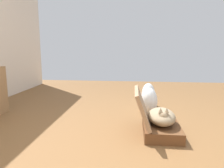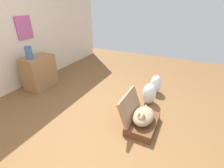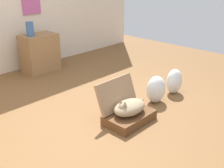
{
  "view_description": "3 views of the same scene",
  "coord_description": "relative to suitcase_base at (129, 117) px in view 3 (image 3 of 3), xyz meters",
  "views": [
    {
      "loc": [
        -1.75,
        -0.1,
        0.88
      ],
      "look_at": [
        0.22,
        0.11,
        0.54
      ],
      "focal_mm": 33.32,
      "sensor_mm": 36.0,
      "label": 1
    },
    {
      "loc": [
        -1.44,
        -0.79,
        1.57
      ],
      "look_at": [
        0.53,
        0.18,
        0.47
      ],
      "focal_mm": 26.18,
      "sensor_mm": 36.0,
      "label": 2
    },
    {
      "loc": [
        -1.8,
        -2.16,
        1.62
      ],
      "look_at": [
        0.33,
        -0.14,
        0.41
      ],
      "focal_mm": 44.17,
      "sensor_mm": 36.0,
      "label": 3
    }
  ],
  "objects": [
    {
      "name": "ground_plane",
      "position": [
        -0.35,
        0.39,
        -0.06
      ],
      "size": [
        7.68,
        7.68,
        0.0
      ],
      "primitive_type": "plane",
      "color": "brown",
      "rests_on": "ground"
    },
    {
      "name": "plastic_bag_white",
      "position": [
        0.64,
        0.09,
        0.13
      ],
      "size": [
        0.28,
        0.23,
        0.36
      ],
      "primitive_type": "ellipsoid",
      "color": "silver",
      "rests_on": "ground"
    },
    {
      "name": "cat",
      "position": [
        -0.01,
        0.0,
        0.14
      ],
      "size": [
        0.51,
        0.28,
        0.2
      ],
      "color": "#998466",
      "rests_on": "suitcase_base"
    },
    {
      "name": "suitcase_base",
      "position": [
        0.0,
        0.0,
        0.0
      ],
      "size": [
        0.57,
        0.37,
        0.11
      ],
      "primitive_type": "cube",
      "color": "brown",
      "rests_on": "ground"
    },
    {
      "name": "plastic_bag_clear",
      "position": [
        1.05,
        0.07,
        0.12
      ],
      "size": [
        0.25,
        0.2,
        0.36
      ],
      "primitive_type": "ellipsoid",
      "color": "silver",
      "rests_on": "ground"
    },
    {
      "name": "vase_tall",
      "position": [
        0.13,
        2.22,
        0.7
      ],
      "size": [
        0.12,
        0.12,
        0.23
      ],
      "primitive_type": "cylinder",
      "color": "#38609E",
      "rests_on": "side_table"
    },
    {
      "name": "side_table",
      "position": [
        0.28,
        2.24,
        0.27
      ],
      "size": [
        0.58,
        0.38,
        0.64
      ],
      "primitive_type": "cube",
      "color": "olive",
      "rests_on": "ground"
    },
    {
      "name": "suitcase_lid",
      "position": [
        0.0,
        0.2,
        0.23
      ],
      "size": [
        0.57,
        0.16,
        0.36
      ],
      "primitive_type": "cube",
      "rotation": [
        1.21,
        0.0,
        0.0
      ],
      "color": "#9B7756",
      "rests_on": "suitcase_base"
    }
  ]
}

